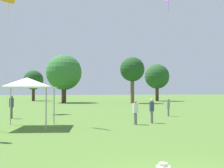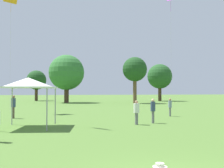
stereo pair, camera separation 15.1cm
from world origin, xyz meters
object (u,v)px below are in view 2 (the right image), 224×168
(person_standing_5, at_px, (153,108))
(distant_tree_3, at_px, (67,73))
(distant_tree_2, at_px, (36,80))
(canopy_tent, at_px, (28,83))
(person_standing_1, at_px, (13,105))
(person_standing_2, at_px, (136,110))
(kite_2, at_px, (171,5))
(distant_tree_1, at_px, (160,77))
(person_standing_0, at_px, (170,105))
(distant_tree_0, at_px, (135,70))

(person_standing_5, distance_m, distant_tree_3, 34.30)
(distant_tree_2, bearing_deg, canopy_tent, -86.80)
(person_standing_1, distance_m, person_standing_2, 10.36)
(person_standing_5, xyz_separation_m, kite_2, (6.42, 10.79, 11.10))
(person_standing_1, xyz_separation_m, distant_tree_2, (-0.90, 40.31, 3.60))
(person_standing_5, relative_size, distant_tree_1, 0.20)
(person_standing_0, bearing_deg, person_standing_1, -37.08)
(kite_2, bearing_deg, person_standing_0, -27.25)
(person_standing_1, bearing_deg, distant_tree_2, -57.03)
(distant_tree_0, distance_m, distant_tree_3, 13.09)
(distant_tree_0, distance_m, distant_tree_2, 25.20)
(person_standing_2, distance_m, distant_tree_1, 42.59)
(person_standing_5, xyz_separation_m, distant_tree_2, (-10.77, 45.71, 3.71))
(person_standing_5, relative_size, distant_tree_3, 0.18)
(distant_tree_0, bearing_deg, canopy_tent, -118.69)
(person_standing_1, bearing_deg, canopy_tent, 138.05)
(person_standing_5, bearing_deg, kite_2, -46.29)
(distant_tree_0, height_order, distant_tree_2, distant_tree_0)
(person_standing_0, relative_size, distant_tree_2, 0.22)
(person_standing_2, bearing_deg, person_standing_0, 167.04)
(kite_2, distance_m, distant_tree_0, 18.76)
(person_standing_2, xyz_separation_m, distant_tree_0, (8.94, 29.00, 5.17))
(person_standing_1, distance_m, distant_tree_1, 42.07)
(person_standing_1, relative_size, distant_tree_3, 0.20)
(distant_tree_1, bearing_deg, canopy_tent, -122.69)
(person_standing_5, bearing_deg, person_standing_2, 94.11)
(canopy_tent, relative_size, distant_tree_0, 0.43)
(distant_tree_2, bearing_deg, person_standing_2, -78.46)
(kite_2, relative_size, distant_tree_2, 1.87)
(person_standing_2, relative_size, kite_2, 0.12)
(person_standing_2, xyz_separation_m, canopy_tent, (-6.85, 0.14, 1.76))
(person_standing_2, distance_m, distant_tree_3, 34.63)
(distant_tree_3, bearing_deg, person_standing_5, -82.53)
(distant_tree_1, bearing_deg, distant_tree_2, 164.10)
(distant_tree_0, bearing_deg, person_standing_1, -127.08)
(canopy_tent, distance_m, distant_tree_3, 34.36)
(person_standing_0, height_order, person_standing_1, person_standing_1)
(person_standing_1, distance_m, canopy_tent, 6.18)
(canopy_tent, bearing_deg, distant_tree_0, 61.31)
(person_standing_5, xyz_separation_m, distant_tree_1, (16.40, 37.97, 4.47))
(person_standing_2, distance_m, distant_tree_2, 47.29)
(distant_tree_0, xyz_separation_m, distant_tree_2, (-18.37, 17.19, -1.39))
(person_standing_0, distance_m, distant_tree_3, 30.73)
(person_standing_2, bearing_deg, canopy_tent, -60.30)
(kite_2, height_order, distant_tree_0, kite_2)
(distant_tree_1, bearing_deg, distant_tree_3, -168.34)
(distant_tree_0, bearing_deg, distant_tree_3, 156.76)
(person_standing_0, height_order, canopy_tent, canopy_tent)
(canopy_tent, xyz_separation_m, distant_tree_2, (-2.58, 46.05, 2.02))
(person_standing_0, bearing_deg, person_standing_2, 13.80)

